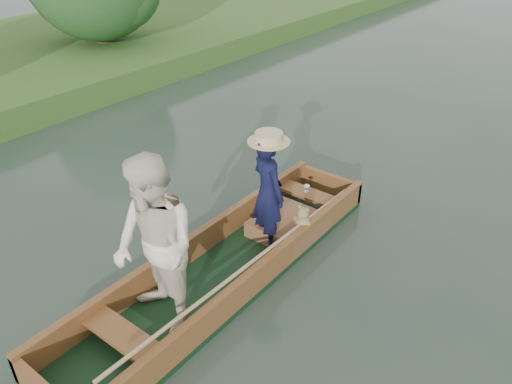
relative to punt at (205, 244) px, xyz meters
The scene contains 2 objects.
ground 0.83m from the punt, 93.90° to the left, with size 120.00×120.00×0.00m, color #283D30.
punt is the anchor object (origin of this frame).
Camera 1 is at (3.26, -3.62, 4.12)m, focal length 35.00 mm.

